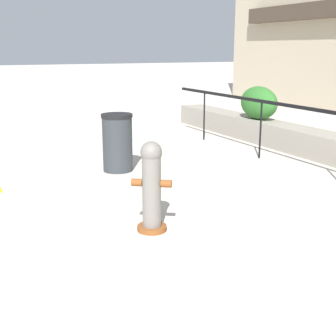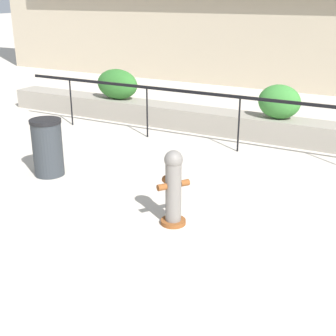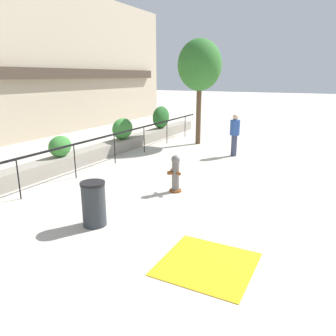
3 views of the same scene
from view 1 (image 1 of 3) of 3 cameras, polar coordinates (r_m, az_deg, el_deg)
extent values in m
cylinder|color=black|center=(11.05, 4.43, 6.39)|extent=(0.04, 0.04, 1.15)
cylinder|color=black|center=(9.30, 11.21, 4.64)|extent=(0.04, 0.04, 1.15)
ellipsoid|color=#2D6B28|center=(11.12, 11.01, 7.80)|extent=(1.14, 0.62, 0.76)
cylinder|color=brown|center=(5.62, -1.97, -7.31)|extent=(0.49, 0.49, 0.06)
cylinder|color=slate|center=(5.47, -2.01, -2.87)|extent=(0.31, 0.31, 0.85)
sphere|color=slate|center=(5.35, -2.06, 1.93)|extent=(0.25, 0.25, 0.25)
cylinder|color=brown|center=(5.61, -1.69, -1.34)|extent=(0.18, 0.17, 0.11)
cylinder|color=brown|center=(5.41, -0.22, -1.92)|extent=(0.15, 0.15, 0.09)
cylinder|color=brown|center=(5.47, -3.81, -1.77)|extent=(0.15, 0.15, 0.09)
cylinder|color=#2D3338|center=(8.24, -6.18, 2.89)|extent=(0.52, 0.52, 0.95)
cylinder|color=black|center=(8.15, -6.27, 6.37)|extent=(0.55, 0.55, 0.06)
camera|label=2|loc=(3.77, -86.75, 15.51)|focal=50.00mm
camera|label=3|loc=(12.98, -35.96, 16.75)|focal=35.00mm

